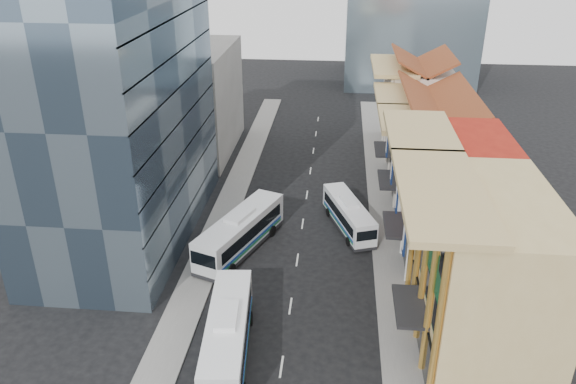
# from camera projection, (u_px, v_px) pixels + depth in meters

# --- Properties ---
(ground) EXTENTS (200.00, 200.00, 0.00)m
(ground) POSITION_uv_depth(u_px,v_px,m) (280.00, 377.00, 38.64)
(ground) COLOR black
(ground) RESTS_ON ground
(sidewalk_right) EXTENTS (3.00, 90.00, 0.15)m
(sidewalk_right) POSITION_uv_depth(u_px,v_px,m) (385.00, 227.00, 57.64)
(sidewalk_right) COLOR slate
(sidewalk_right) RESTS_ON ground
(sidewalk_left) EXTENTS (3.00, 90.00, 0.15)m
(sidewalk_left) POSITION_uv_depth(u_px,v_px,m) (222.00, 219.00, 59.09)
(sidewalk_left) COLOR slate
(sidewalk_left) RESTS_ON ground
(shophouse_tan) EXTENTS (8.00, 14.00, 12.00)m
(shophouse_tan) POSITION_uv_depth(u_px,v_px,m) (485.00, 274.00, 39.35)
(shophouse_tan) COLOR tan
(shophouse_tan) RESTS_ON ground
(shophouse_red) EXTENTS (8.00, 10.00, 12.00)m
(shophouse_red) POSITION_uv_depth(u_px,v_px,m) (455.00, 199.00, 50.13)
(shophouse_red) COLOR #A52012
(shophouse_red) RESTS_ON ground
(shophouse_cream_near) EXTENTS (8.00, 9.00, 10.00)m
(shophouse_cream_near) POSITION_uv_depth(u_px,v_px,m) (439.00, 168.00, 59.09)
(shophouse_cream_near) COLOR beige
(shophouse_cream_near) RESTS_ON ground
(shophouse_cream_mid) EXTENTS (8.00, 9.00, 10.00)m
(shophouse_cream_mid) POSITION_uv_depth(u_px,v_px,m) (427.00, 138.00, 67.18)
(shophouse_cream_mid) COLOR beige
(shophouse_cream_mid) RESTS_ON ground
(shophouse_cream_far) EXTENTS (8.00, 12.00, 11.00)m
(shophouse_cream_far) POSITION_uv_depth(u_px,v_px,m) (418.00, 109.00, 76.39)
(shophouse_cream_far) COLOR beige
(shophouse_cream_far) RESTS_ON ground
(office_tower) EXTENTS (12.00, 26.00, 30.00)m
(office_tower) POSITION_uv_depth(u_px,v_px,m) (115.00, 86.00, 50.69)
(office_tower) COLOR #405366
(office_tower) RESTS_ON ground
(office_block_far) EXTENTS (10.00, 18.00, 14.00)m
(office_block_far) POSITION_uv_depth(u_px,v_px,m) (194.00, 100.00, 74.71)
(office_block_far) COLOR gray
(office_block_far) RESTS_ON ground
(bus_left_near) EXTENTS (3.88, 12.17, 3.84)m
(bus_left_near) POSITION_uv_depth(u_px,v_px,m) (228.00, 335.00, 39.71)
(bus_left_near) COLOR white
(bus_left_near) RESTS_ON ground
(bus_left_far) EXTENTS (7.18, 12.58, 3.97)m
(bus_left_far) POSITION_uv_depth(u_px,v_px,m) (240.00, 232.00, 52.89)
(bus_left_far) COLOR silver
(bus_left_far) RESTS_ON ground
(bus_right) EXTENTS (5.60, 10.25, 3.22)m
(bus_right) POSITION_uv_depth(u_px,v_px,m) (349.00, 214.00, 56.87)
(bus_right) COLOR white
(bus_right) RESTS_ON ground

